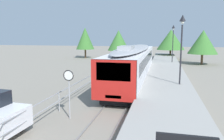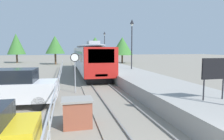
# 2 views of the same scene
# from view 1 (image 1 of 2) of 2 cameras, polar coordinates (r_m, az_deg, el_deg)

# --- Properties ---
(ground_plane) EXTENTS (160.00, 160.00, 0.00)m
(ground_plane) POSITION_cam_1_polar(r_m,az_deg,el_deg) (23.32, -1.82, -2.73)
(ground_plane) COLOR gray
(track_rails) EXTENTS (3.20, 60.00, 0.14)m
(track_rails) POSITION_cam_1_polar(r_m,az_deg,el_deg) (22.74, 5.52, -2.98)
(track_rails) COLOR gray
(track_rails) RESTS_ON ground
(commuter_train) EXTENTS (2.82, 19.17, 3.74)m
(commuter_train) POSITION_cam_1_polar(r_m,az_deg,el_deg) (22.51, 5.63, 2.34)
(commuter_train) COLOR silver
(commuter_train) RESTS_ON track_rails
(station_platform) EXTENTS (3.90, 60.00, 0.90)m
(station_platform) POSITION_cam_1_polar(r_m,az_deg,el_deg) (22.49, 13.78, -2.25)
(station_platform) COLOR #999691
(station_platform) RESTS_ON ground
(platform_lamp_mid_platform) EXTENTS (0.34, 0.34, 5.35)m
(platform_lamp_mid_platform) POSITION_cam_1_polar(r_m,az_deg,el_deg) (17.75, 17.65, 8.28)
(platform_lamp_mid_platform) COLOR #232328
(platform_lamp_mid_platform) RESTS_ON station_platform
(platform_lamp_far_end) EXTENTS (0.34, 0.34, 5.35)m
(platform_lamp_far_end) POSITION_cam_1_polar(r_m,az_deg,el_deg) (33.15, 15.57, 8.40)
(platform_lamp_far_end) COLOR #232328
(platform_lamp_far_end) RESTS_ON station_platform
(speed_limit_sign) EXTENTS (0.61, 0.10, 2.81)m
(speed_limit_sign) POSITION_cam_1_polar(r_m,az_deg,el_deg) (12.45, -11.16, -3.08)
(speed_limit_sign) COLOR #9EA0A5
(speed_limit_sign) RESTS_ON ground
(carpark_fence) EXTENTS (0.06, 36.06, 1.25)m
(carpark_fence) POSITION_cam_1_polar(r_m,az_deg,el_deg) (14.08, -13.60, -6.88)
(carpark_fence) COLOR #9EA0A5
(carpark_fence) RESTS_ON ground
(tree_behind_carpark) EXTENTS (4.74, 4.74, 5.65)m
(tree_behind_carpark) POSITION_cam_1_polar(r_m,az_deg,el_deg) (39.04, 22.51, 6.73)
(tree_behind_carpark) COLOR brown
(tree_behind_carpark) RESTS_ON ground
(tree_behind_station_far) EXTENTS (3.79, 3.79, 5.70)m
(tree_behind_station_far) POSITION_cam_1_polar(r_m,az_deg,el_deg) (38.96, 1.70, 7.68)
(tree_behind_station_far) COLOR brown
(tree_behind_station_far) RESTS_ON ground
(tree_distant_left) EXTENTS (3.86, 3.86, 6.48)m
(tree_distant_left) POSITION_cam_1_polar(r_m,az_deg,el_deg) (47.70, -6.99, 8.12)
(tree_distant_left) COLOR brown
(tree_distant_left) RESTS_ON ground
(tree_distant_centre) EXTENTS (5.46, 5.46, 5.98)m
(tree_distant_centre) POSITION_cam_1_polar(r_m,az_deg,el_deg) (45.74, 15.01, 7.62)
(tree_distant_centre) COLOR brown
(tree_distant_centre) RESTS_ON ground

